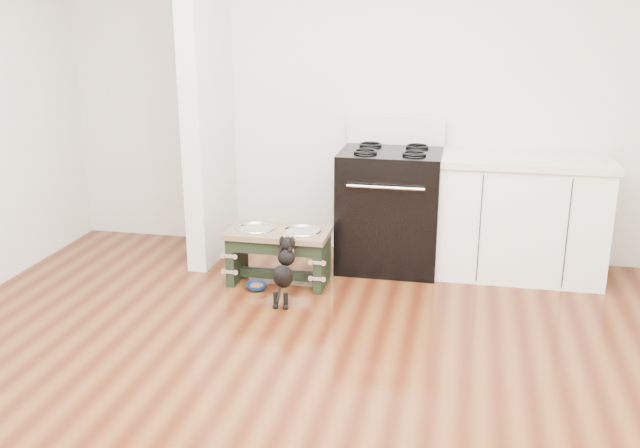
% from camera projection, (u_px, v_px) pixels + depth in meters
% --- Properties ---
extents(ground, '(5.00, 5.00, 0.00)m').
position_uv_depth(ground, '(291.00, 405.00, 3.67)').
color(ground, '#441A0C').
rests_on(ground, ground).
extents(room_shell, '(5.00, 5.00, 5.00)m').
position_uv_depth(room_shell, '(287.00, 88.00, 3.19)').
color(room_shell, silver).
rests_on(room_shell, ground).
extents(partition_wall, '(0.15, 0.80, 2.70)m').
position_uv_depth(partition_wall, '(207.00, 89.00, 5.46)').
color(partition_wall, silver).
rests_on(partition_wall, ground).
extents(oven_range, '(0.76, 0.69, 1.14)m').
position_uv_depth(oven_range, '(390.00, 207.00, 5.50)').
color(oven_range, black).
rests_on(oven_range, ground).
extents(cabinet_run, '(1.24, 0.64, 0.91)m').
position_uv_depth(cabinet_run, '(521.00, 217.00, 5.33)').
color(cabinet_run, white).
rests_on(cabinet_run, ground).
extents(dog_feeder, '(0.74, 0.39, 0.42)m').
position_uv_depth(dog_feeder, '(279.00, 246.00, 5.20)').
color(dog_feeder, black).
rests_on(dog_feeder, ground).
extents(puppy, '(0.13, 0.38, 0.45)m').
position_uv_depth(puppy, '(284.00, 269.00, 4.87)').
color(puppy, black).
rests_on(puppy, ground).
extents(floor_bowl, '(0.19, 0.19, 0.05)m').
position_uv_depth(floor_bowl, '(257.00, 287.00, 5.14)').
color(floor_bowl, navy).
rests_on(floor_bowl, ground).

